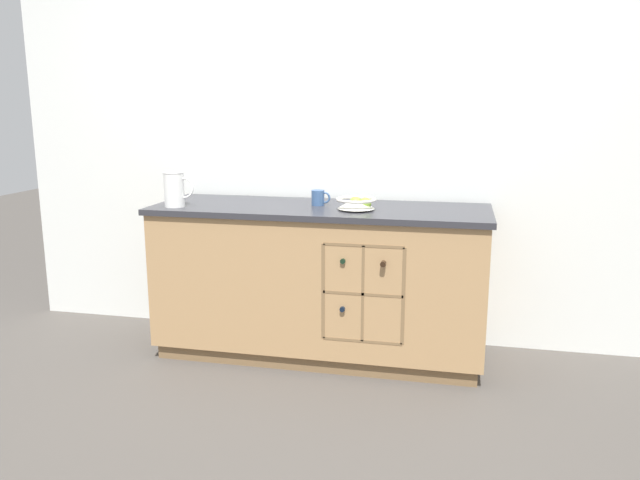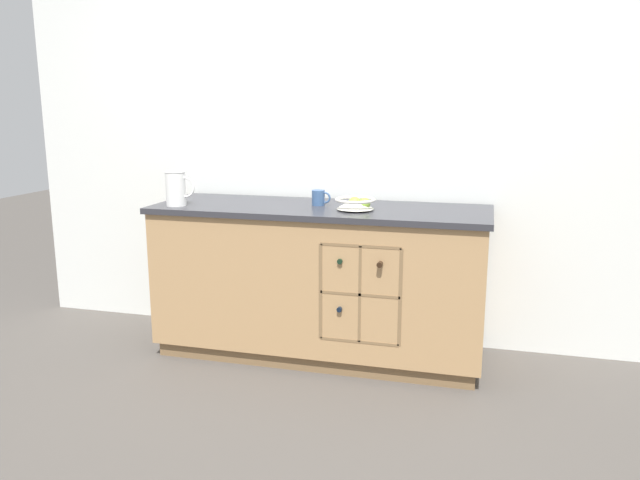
# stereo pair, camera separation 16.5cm
# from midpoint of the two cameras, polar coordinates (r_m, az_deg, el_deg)

# --- Properties ---
(ground_plane) EXTENTS (14.00, 14.00, 0.00)m
(ground_plane) POSITION_cam_midpoint_polar(r_m,az_deg,el_deg) (4.01, 1.19, -10.29)
(ground_plane) COLOR #4C4742
(back_wall) EXTENTS (4.40, 0.06, 2.55)m
(back_wall) POSITION_cam_midpoint_polar(r_m,az_deg,el_deg) (4.10, 2.62, 8.56)
(back_wall) COLOR silver
(back_wall) RESTS_ON ground_plane
(kitchen_island) EXTENTS (2.02, 0.71, 0.94)m
(kitchen_island) POSITION_cam_midpoint_polar(r_m,az_deg,el_deg) (3.85, 1.26, -3.74)
(kitchen_island) COLOR brown
(kitchen_island) RESTS_ON ground_plane
(fruit_bowl) EXTENTS (0.23, 0.23, 0.08)m
(fruit_bowl) POSITION_cam_midpoint_polar(r_m,az_deg,el_deg) (3.62, 4.59, 3.41)
(fruit_bowl) COLOR silver
(fruit_bowl) RESTS_ON kitchen_island
(white_pitcher) EXTENTS (0.19, 0.13, 0.21)m
(white_pitcher) POSITION_cam_midpoint_polar(r_m,az_deg,el_deg) (3.85, -11.82, 4.69)
(white_pitcher) COLOR white
(white_pitcher) RESTS_ON kitchen_island
(ceramic_mug) EXTENTS (0.12, 0.08, 0.09)m
(ceramic_mug) POSITION_cam_midpoint_polar(r_m,az_deg,el_deg) (3.79, 1.14, 3.88)
(ceramic_mug) COLOR #385684
(ceramic_mug) RESTS_ON kitchen_island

